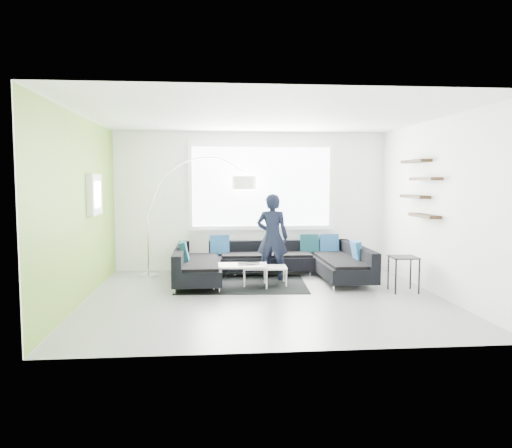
{
  "coord_description": "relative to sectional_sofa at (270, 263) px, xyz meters",
  "views": [
    {
      "loc": [
        -0.83,
        -7.62,
        1.82
      ],
      "look_at": [
        -0.05,
        0.9,
        1.08
      ],
      "focal_mm": 35.0,
      "sensor_mm": 36.0,
      "label": 1
    }
  ],
  "objects": [
    {
      "name": "arc_lamp",
      "position": [
        -2.26,
        0.6,
        0.81
      ],
      "size": [
        2.12,
        0.61,
        2.28
      ],
      "primitive_type": null,
      "rotation": [
        0.0,
        0.0,
        0.03
      ],
      "color": "white",
      "rests_on": "ground"
    },
    {
      "name": "laptop",
      "position": [
        -0.42,
        -0.54,
        0.08
      ],
      "size": [
        0.42,
        0.31,
        0.03
      ],
      "primitive_type": "imported",
      "rotation": [
        0.0,
        0.0,
        0.09
      ],
      "color": "black",
      "rests_on": "coffee_table"
    },
    {
      "name": "sectional_sofa",
      "position": [
        0.0,
        0.0,
        0.0
      ],
      "size": [
        3.41,
        2.11,
        0.73
      ],
      "rotation": [
        0.0,
        0.0,
        0.0
      ],
      "color": "black",
      "rests_on": "ground"
    },
    {
      "name": "rug",
      "position": [
        -0.53,
        -0.26,
        -0.32
      ],
      "size": [
        2.33,
        1.76,
        0.01
      ],
      "primitive_type": "cube",
      "rotation": [
        0.0,
        0.0,
        -0.06
      ],
      "color": "black",
      "rests_on": "ground"
    },
    {
      "name": "room_shell",
      "position": [
        -0.2,
        -1.07,
        1.49
      ],
      "size": [
        5.54,
        5.04,
        2.82
      ],
      "color": "white",
      "rests_on": "ground"
    },
    {
      "name": "person",
      "position": [
        0.05,
        0.1,
        0.47
      ],
      "size": [
        0.78,
        0.68,
        1.59
      ],
      "primitive_type": "imported",
      "rotation": [
        0.0,
        0.0,
        2.87
      ],
      "color": "black",
      "rests_on": "ground"
    },
    {
      "name": "coffee_table",
      "position": [
        -0.36,
        -0.41,
        -0.13
      ],
      "size": [
        1.22,
        0.74,
        0.39
      ],
      "primitive_type": "cube",
      "rotation": [
        0.0,
        0.0,
        -0.04
      ],
      "color": "white",
      "rests_on": "ground"
    },
    {
      "name": "side_table",
      "position": [
        2.07,
        -1.08,
        -0.03
      ],
      "size": [
        0.44,
        0.44,
        0.58
      ],
      "primitive_type": "cube",
      "rotation": [
        0.0,
        0.0,
        -0.04
      ],
      "color": "black",
      "rests_on": "ground"
    },
    {
      "name": "ground",
      "position": [
        -0.24,
        -1.27,
        -0.32
      ],
      "size": [
        5.5,
        5.5,
        0.0
      ],
      "primitive_type": "plane",
      "color": "gray",
      "rests_on": "ground"
    }
  ]
}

